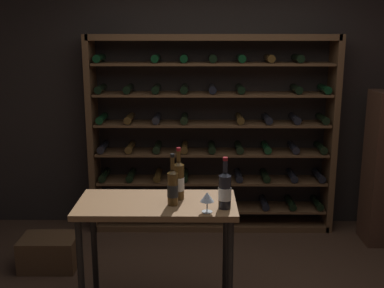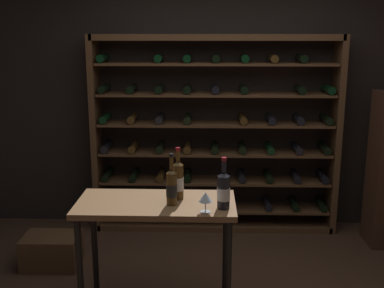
% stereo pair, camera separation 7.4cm
% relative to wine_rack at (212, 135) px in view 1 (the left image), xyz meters
% --- Properties ---
extents(back_wall, '(5.88, 0.10, 2.61)m').
position_rel_wine_rack_xyz_m(back_wall, '(0.05, 0.21, 0.31)').
color(back_wall, black).
rests_on(back_wall, ground).
extents(wine_rack, '(2.48, 0.32, 1.99)m').
position_rel_wine_rack_xyz_m(wine_rack, '(0.00, 0.00, 0.00)').
color(wine_rack, brown).
rests_on(wine_rack, ground).
extents(tasting_table, '(1.07, 0.52, 0.90)m').
position_rel_wine_rack_xyz_m(tasting_table, '(-0.42, -1.67, -0.22)').
color(tasting_table, brown).
rests_on(tasting_table, ground).
extents(wine_crate, '(0.48, 0.35, 0.28)m').
position_rel_wine_rack_xyz_m(wine_crate, '(-1.44, -0.90, -0.85)').
color(wine_crate, brown).
rests_on(wine_crate, ground).
extents(wine_bottle_amber_reserve, '(0.08, 0.08, 0.34)m').
position_rel_wine_rack_xyz_m(wine_bottle_amber_reserve, '(0.03, -1.78, 0.03)').
color(wine_bottle_amber_reserve, black).
rests_on(wine_bottle_amber_reserve, tasting_table).
extents(wine_bottle_red_label, '(0.07, 0.07, 0.35)m').
position_rel_wine_rack_xyz_m(wine_bottle_red_label, '(-0.31, -1.73, 0.03)').
color(wine_bottle_red_label, '#4C3314').
rests_on(wine_bottle_red_label, tasting_table).
extents(wine_bottle_gold_foil, '(0.08, 0.08, 0.36)m').
position_rel_wine_rack_xyz_m(wine_bottle_gold_foil, '(-0.27, -1.61, 0.04)').
color(wine_bottle_gold_foil, '#4C3314').
rests_on(wine_bottle_gold_foil, tasting_table).
extents(wine_glass_stemmed_center, '(0.09, 0.09, 0.13)m').
position_rel_wine_rack_xyz_m(wine_glass_stemmed_center, '(-0.09, -1.86, 0.00)').
color(wine_glass_stemmed_center, silver).
rests_on(wine_glass_stemmed_center, tasting_table).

